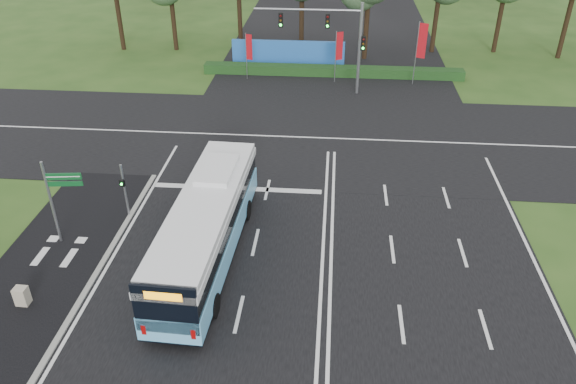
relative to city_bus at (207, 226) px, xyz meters
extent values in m
plane|color=#294C19|center=(5.30, 1.28, -1.73)|extent=(120.00, 120.00, 0.00)
cube|color=black|center=(5.30, 1.28, -1.71)|extent=(20.00, 120.00, 0.04)
cube|color=black|center=(5.30, 13.28, -1.71)|extent=(120.00, 14.00, 0.05)
cube|color=black|center=(-7.20, -1.72, -1.70)|extent=(5.00, 18.00, 0.06)
cube|color=gray|center=(-4.80, -1.72, -1.67)|extent=(0.25, 18.00, 0.12)
cube|color=#6EC9FF|center=(0.00, 0.01, -0.66)|extent=(2.95, 12.06, 1.10)
cube|color=black|center=(0.00, 0.01, -1.16)|extent=(2.93, 12.00, 0.30)
cube|color=black|center=(0.00, 0.01, 0.33)|extent=(2.85, 11.88, 0.95)
cube|color=white|center=(0.00, 0.01, 0.93)|extent=(2.95, 12.06, 0.35)
cube|color=white|center=(0.00, 0.01, 1.28)|extent=(2.89, 11.58, 0.35)
cube|color=white|center=(0.10, 2.51, 1.58)|extent=(1.71, 3.05, 0.25)
cube|color=black|center=(-0.23, -5.91, 0.38)|extent=(2.42, 0.21, 2.20)
cube|color=orange|center=(-0.23, -5.95, 1.08)|extent=(1.40, 0.11, 0.35)
cylinder|color=black|center=(-1.04, 3.45, -1.21)|extent=(0.32, 1.05, 1.04)
cylinder|color=black|center=(1.30, 3.36, -1.21)|extent=(0.32, 1.05, 1.04)
cylinder|color=black|center=(-1.31, -3.73, -1.21)|extent=(0.32, 1.05, 1.04)
cylinder|color=black|center=(1.02, -3.82, -1.21)|extent=(0.32, 1.05, 1.04)
cylinder|color=gray|center=(-4.90, 3.08, -0.21)|extent=(0.12, 0.12, 3.04)
cube|color=black|center=(-4.90, 2.90, 0.35)|extent=(0.28, 0.23, 0.35)
sphere|color=#19F233|center=(-4.90, 2.80, 0.35)|extent=(0.12, 0.12, 0.12)
cylinder|color=gray|center=(-7.47, 0.59, 0.47)|extent=(0.13, 0.13, 4.40)
cube|color=#0D4A1F|center=(-6.65, 0.70, 1.90)|extent=(1.64, 0.27, 0.33)
cube|color=#0D4A1F|center=(-6.65, 0.70, 1.51)|extent=(1.64, 0.27, 0.24)
cube|color=white|center=(-6.65, 0.66, 1.90)|extent=(1.53, 0.20, 0.04)
cube|color=#B7AB93|center=(-7.08, -3.87, -1.29)|extent=(0.55, 0.46, 0.89)
cylinder|color=gray|center=(-1.81, 24.26, 0.22)|extent=(0.06, 0.06, 3.90)
cube|color=#AE0E17|center=(-1.54, 24.17, 1.04)|extent=(0.51, 0.20, 2.08)
cylinder|color=gray|center=(5.50, 24.15, 0.39)|extent=(0.07, 0.07, 4.24)
cube|color=#AE0E17|center=(5.79, 24.27, 1.28)|extent=(0.54, 0.26, 2.26)
cylinder|color=gray|center=(11.91, 24.18, 0.84)|extent=(0.08, 0.08, 5.13)
cube|color=#AE0E17|center=(12.26, 24.05, 1.92)|extent=(0.66, 0.27, 2.74)
cylinder|color=gray|center=(7.30, 21.78, 1.77)|extent=(0.24, 0.24, 7.00)
cylinder|color=gray|center=(3.30, 21.78, 4.67)|extent=(8.00, 0.16, 0.16)
cube|color=black|center=(4.80, 21.78, 3.87)|extent=(0.32, 0.28, 1.05)
cube|color=black|center=(1.30, 21.78, 3.87)|extent=(0.32, 0.28, 1.05)
cube|color=black|center=(7.55, 21.78, 2.27)|extent=(0.32, 0.28, 1.05)
cube|color=#173714|center=(5.30, 25.78, -1.33)|extent=(22.00, 1.20, 0.80)
cube|color=blue|center=(1.30, 28.28, -0.63)|extent=(10.00, 0.30, 2.20)
cylinder|color=black|center=(-15.02, 31.69, 2.52)|extent=(0.44, 0.44, 8.49)
cylinder|color=black|center=(-9.90, 32.02, 1.85)|extent=(0.44, 0.44, 7.17)
cylinder|color=black|center=(-3.93, 34.23, 2.58)|extent=(0.44, 0.44, 8.63)
cylinder|color=black|center=(2.20, 32.47, 2.29)|extent=(0.44, 0.44, 8.03)
cylinder|color=black|center=(8.16, 30.69, 1.85)|extent=(0.44, 0.44, 7.17)
cylinder|color=black|center=(14.65, 33.31, 1.96)|extent=(0.44, 0.44, 7.38)
cylinder|color=black|center=(20.59, 33.91, 2.10)|extent=(0.44, 0.44, 7.67)
cylinder|color=black|center=(26.13, 32.53, 2.74)|extent=(0.44, 0.44, 8.93)
camera|label=1|loc=(5.46, -20.60, 14.47)|focal=35.00mm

